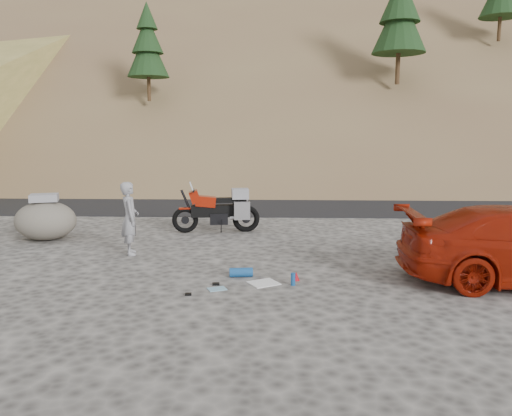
# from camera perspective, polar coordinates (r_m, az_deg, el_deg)

# --- Properties ---
(ground) EXTENTS (140.00, 140.00, 0.00)m
(ground) POSITION_cam_1_polar(r_m,az_deg,el_deg) (10.78, -8.94, -5.99)
(ground) COLOR #423F3D
(ground) RESTS_ON ground
(road) EXTENTS (120.00, 7.00, 0.05)m
(road) POSITION_cam_1_polar(r_m,az_deg,el_deg) (19.53, -3.88, 0.66)
(road) COLOR black
(road) RESTS_ON ground
(hillside) EXTENTS (120.00, 73.00, 46.72)m
(hillside) POSITION_cam_1_polar(r_m,az_deg,el_deg) (51.83, -0.18, 17.93)
(hillside) COLOR brown
(hillside) RESTS_ON ground
(motorcycle) EXTENTS (2.38, 0.91, 1.42)m
(motorcycle) POSITION_cam_1_polar(r_m,az_deg,el_deg) (13.61, -4.12, -0.24)
(motorcycle) COLOR black
(motorcycle) RESTS_ON ground
(man) EXTENTS (0.57, 0.69, 1.63)m
(man) POSITION_cam_1_polar(r_m,az_deg,el_deg) (11.58, -14.07, -5.12)
(man) COLOR gray
(man) RESTS_ON ground
(boulder) EXTENTS (1.66, 1.46, 1.17)m
(boulder) POSITION_cam_1_polar(r_m,az_deg,el_deg) (13.68, -22.92, -1.27)
(boulder) COLOR #58524B
(boulder) RESTS_ON ground
(gear_white_cloth) EXTENTS (0.64, 0.62, 0.02)m
(gear_white_cloth) POSITION_cam_1_polar(r_m,az_deg,el_deg) (9.10, 0.88, -8.57)
(gear_white_cloth) COLOR white
(gear_white_cloth) RESTS_ON ground
(gear_blue_mat) EXTENTS (0.46, 0.23, 0.18)m
(gear_blue_mat) POSITION_cam_1_polar(r_m,az_deg,el_deg) (9.49, -1.71, -7.36)
(gear_blue_mat) COLOR navy
(gear_blue_mat) RESTS_ON ground
(gear_bottle) EXTENTS (0.09, 0.09, 0.22)m
(gear_bottle) POSITION_cam_1_polar(r_m,az_deg,el_deg) (9.00, 4.26, -8.12)
(gear_bottle) COLOR navy
(gear_bottle) RESTS_ON ground
(gear_funnel) EXTENTS (0.16, 0.16, 0.16)m
(gear_funnel) POSITION_cam_1_polar(r_m,az_deg,el_deg) (9.29, 4.62, -7.77)
(gear_funnel) COLOR #AD0B15
(gear_funnel) RESTS_ON ground
(gear_glove_a) EXTENTS (0.14, 0.11, 0.04)m
(gear_glove_a) POSITION_cam_1_polar(r_m,az_deg,el_deg) (9.05, -4.60, -8.64)
(gear_glove_a) COLOR black
(gear_glove_a) RESTS_ON ground
(gear_glove_b) EXTENTS (0.11, 0.09, 0.03)m
(gear_glove_b) POSITION_cam_1_polar(r_m,az_deg,el_deg) (8.55, -7.75, -9.74)
(gear_glove_b) COLOR black
(gear_glove_b) RESTS_ON ground
(gear_blue_cloth) EXTENTS (0.37, 0.33, 0.01)m
(gear_blue_cloth) POSITION_cam_1_polar(r_m,az_deg,el_deg) (8.81, -4.48, -9.20)
(gear_blue_cloth) COLOR #7DAAC1
(gear_blue_cloth) RESTS_ON ground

